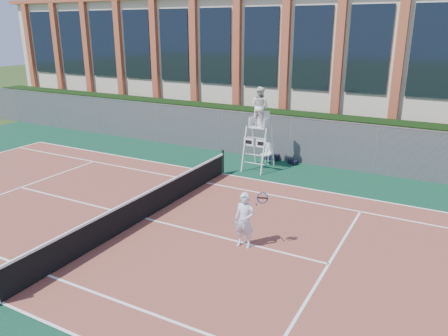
% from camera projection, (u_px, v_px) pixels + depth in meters
% --- Properties ---
extents(ground, '(120.00, 120.00, 0.00)m').
position_uv_depth(ground, '(145.00, 219.00, 15.01)').
color(ground, '#233814').
extents(apron, '(36.00, 20.00, 0.01)m').
position_uv_depth(apron, '(162.00, 209.00, 15.85)').
color(apron, '#0C381F').
rests_on(apron, ground).
extents(tennis_court, '(23.77, 10.97, 0.02)m').
position_uv_depth(tennis_court, '(145.00, 219.00, 15.01)').
color(tennis_court, brown).
rests_on(tennis_court, apron).
extents(tennis_net, '(0.10, 11.30, 1.10)m').
position_uv_depth(tennis_net, '(144.00, 205.00, 14.85)').
color(tennis_net, black).
rests_on(tennis_net, ground).
extents(fence, '(40.00, 0.06, 2.20)m').
position_uv_depth(fence, '(253.00, 135.00, 22.04)').
color(fence, '#595E60').
rests_on(fence, ground).
extents(hedge, '(40.00, 1.40, 2.20)m').
position_uv_depth(hedge, '(263.00, 130.00, 23.05)').
color(hedge, black).
rests_on(hedge, ground).
extents(building, '(45.00, 10.60, 8.22)m').
position_uv_depth(building, '(312.00, 61.00, 28.76)').
color(building, beige).
rests_on(building, ground).
extents(umpire_chair, '(1.07, 1.65, 3.85)m').
position_uv_depth(umpire_chair, '(260.00, 109.00, 19.55)').
color(umpire_chair, white).
rests_on(umpire_chair, ground).
extents(plastic_chair, '(0.53, 0.53, 1.00)m').
position_uv_depth(plastic_chair, '(268.00, 152.00, 20.95)').
color(plastic_chair, silver).
rests_on(plastic_chair, apron).
extents(sports_bag_near, '(0.73, 0.36, 0.30)m').
position_uv_depth(sports_bag_near, '(272.00, 157.00, 21.65)').
color(sports_bag_near, black).
rests_on(sports_bag_near, apron).
extents(sports_bag_far, '(0.56, 0.45, 0.21)m').
position_uv_depth(sports_bag_far, '(293.00, 162.00, 21.00)').
color(sports_bag_far, black).
rests_on(sports_bag_far, apron).
extents(tennis_player, '(0.96, 0.66, 1.72)m').
position_uv_depth(tennis_player, '(245.00, 220.00, 12.84)').
color(tennis_player, silver).
rests_on(tennis_player, tennis_court).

